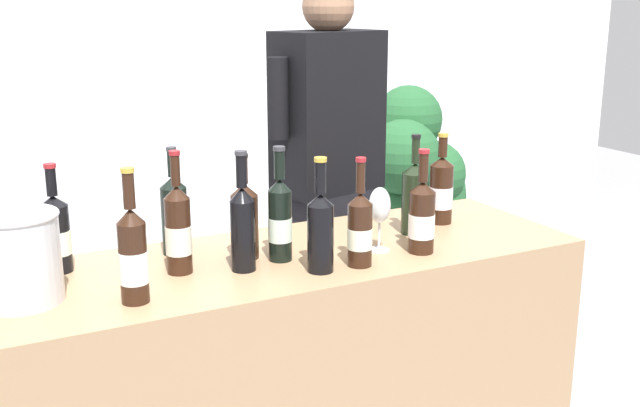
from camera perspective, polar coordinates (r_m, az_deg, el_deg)
wall_back at (r=4.74m, az=-15.84°, el=11.00°), size 8.00×0.10×2.80m
counter at (r=2.56m, az=-2.13°, el=-13.60°), size 1.84×0.61×0.92m
wine_bottle_0 at (r=2.22m, az=-10.43°, el=-1.92°), size 0.07×0.07×0.36m
wine_bottle_1 at (r=2.71m, az=8.94°, el=0.99°), size 0.08×0.08×0.32m
wine_bottle_2 at (r=2.32m, az=-18.94°, el=-2.11°), size 0.08×0.08×0.32m
wine_bottle_3 at (r=2.29m, az=-2.97°, el=-1.12°), size 0.07×0.07×0.35m
wine_bottle_4 at (r=2.32m, az=-5.60°, el=-1.14°), size 0.08×0.08×0.32m
wine_bottle_5 at (r=2.57m, az=6.98°, el=0.51°), size 0.08×0.08×0.33m
wine_bottle_6 at (r=2.39m, az=-10.72°, el=-0.71°), size 0.08×0.08×0.33m
wine_bottle_7 at (r=2.03m, az=-13.66°, el=-3.73°), size 0.07×0.07×0.36m
wine_bottle_8 at (r=2.38m, az=7.53°, el=-0.99°), size 0.08×0.08×0.32m
wine_bottle_9 at (r=2.25m, az=2.97°, el=-1.88°), size 0.07×0.07×0.32m
wine_bottle_10 at (r=2.19m, az=0.03°, el=-1.87°), size 0.08×0.08×0.33m
wine_bottle_11 at (r=2.21m, az=-5.74°, el=-1.57°), size 0.07×0.07×0.35m
wine_glass at (r=2.37m, az=4.43°, el=-0.30°), size 0.07×0.07×0.20m
ice_bucket at (r=2.12m, az=-21.40°, el=-3.74°), size 0.22×0.22×0.24m
person_server at (r=3.19m, az=0.57°, el=-0.06°), size 0.57×0.34×1.75m
potted_shrub at (r=4.13m, az=6.85°, el=1.75°), size 0.62×0.56×1.24m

